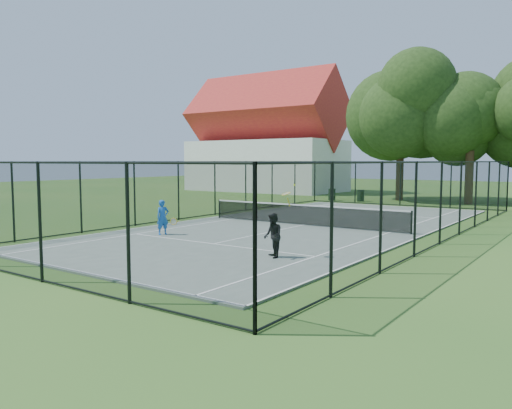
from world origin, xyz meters
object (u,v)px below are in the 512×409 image
Objects in this scene: tennis_net at (303,214)px; player_blue at (163,217)px; trash_bin_right at (361,196)px; player_black at (273,235)px; trash_bin_left at (332,194)px.

player_blue is at bearing -118.21° from tennis_net.
tennis_net is at bearing 61.79° from player_blue.
trash_bin_right is at bearing 91.41° from player_blue.
trash_bin_left is at bearing 112.33° from player_black.
player_blue is 0.62× the size of player_black.
tennis_net is 7.93m from player_black.
tennis_net is 15.74m from trash_bin_left.
player_blue is at bearing -82.35° from trash_bin_left.
player_black reaches higher than trash_bin_left.
player_black is at bearing -66.84° from tennis_net.
trash_bin_left is at bearing -173.63° from trash_bin_right.
player_black reaches higher than tennis_net.
trash_bin_right is 0.39× the size of player_black.
trash_bin_right is 23.15m from player_black.
player_blue is (-3.13, -5.83, 0.18)m from tennis_net.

